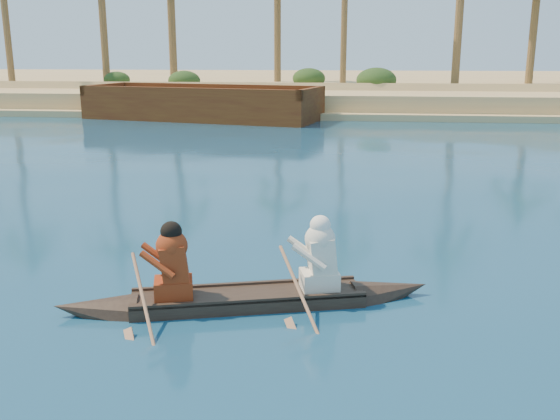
# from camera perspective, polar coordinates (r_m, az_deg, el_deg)

# --- Properties ---
(ground) EXTENTS (160.00, 160.00, 0.00)m
(ground) POSITION_cam_1_polar(r_m,az_deg,el_deg) (14.56, -19.05, -1.25)
(ground) COLOR navy
(ground) RESTS_ON ground
(sandy_embankment) EXTENTS (150.00, 51.00, 1.50)m
(sandy_embankment) POSITION_cam_1_polar(r_m,az_deg,el_deg) (59.91, 0.70, 11.23)
(sandy_embankment) COLOR tan
(sandy_embankment) RESTS_ON ground
(shrub_cluster) EXTENTS (100.00, 6.00, 2.40)m
(shrub_cluster) POSITION_cam_1_polar(r_m,az_deg,el_deg) (44.63, -1.41, 11.05)
(shrub_cluster) COLOR #203914
(shrub_cluster) RESTS_ON ground
(canoe) EXTENTS (5.62, 2.24, 1.55)m
(canoe) POSITION_cam_1_polar(r_m,az_deg,el_deg) (9.38, -2.96, -7.01)
(canoe) COLOR #34261C
(canoe) RESTS_ON ground
(barge_mid) EXTENTS (13.74, 7.16, 2.18)m
(barge_mid) POSITION_cam_1_polar(r_m,az_deg,el_deg) (35.89, -7.11, 9.46)
(barge_mid) COLOR #5B3313
(barge_mid) RESTS_ON ground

